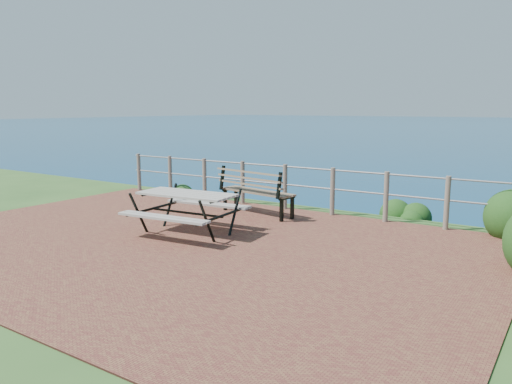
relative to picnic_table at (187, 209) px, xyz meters
The scene contains 6 objects.
ground 0.75m from the picnic_table, 54.19° to the right, with size 10.00×7.00×0.12m, color brown.
safety_railing 2.90m from the picnic_table, 83.28° to the left, with size 9.40×0.10×1.00m.
picnic_table is the anchor object (origin of this frame).
park_bench 2.07m from the picnic_table, 86.05° to the left, with size 1.82×0.74×1.00m.
shrub_lip_west 4.47m from the picnic_table, 131.67° to the left, with size 0.66×0.66×0.36m, color #234B1C.
shrub_lip_east 4.66m from the picnic_table, 53.61° to the left, with size 0.75×0.75×0.48m, color #1B4314.
Camera 1 is at (5.50, -6.10, 2.25)m, focal length 35.00 mm.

